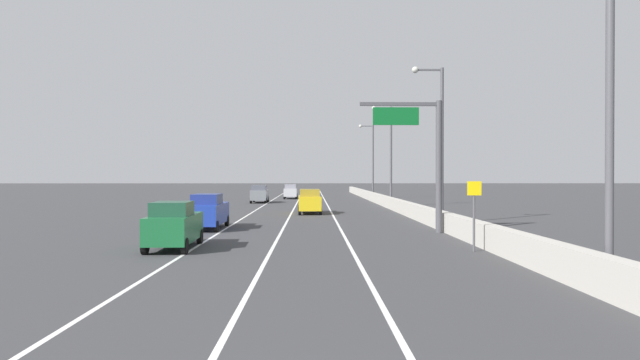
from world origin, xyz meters
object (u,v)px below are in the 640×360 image
at_px(car_gray_0, 260,194).
at_px(car_silver_3, 291,191).
at_px(car_blue_1, 208,211).
at_px(car_yellow_2, 310,201).
at_px(speed_advisory_sign, 474,210).
at_px(lamp_post_right_near, 601,80).
at_px(lamp_post_right_fourth, 371,156).
at_px(lamp_post_right_third, 389,149).
at_px(lamp_post_right_second, 438,134).
at_px(car_green_4, 174,225).
at_px(overhead_sign_gantry, 426,149).

distance_m(car_gray_0, car_silver_3, 11.68).
relative_size(car_blue_1, car_yellow_2, 1.03).
bearing_deg(speed_advisory_sign, car_yellow_2, 107.42).
bearing_deg(lamp_post_right_near, car_blue_1, 131.44).
bearing_deg(lamp_post_right_near, car_gray_0, 107.09).
bearing_deg(car_silver_3, lamp_post_right_fourth, 1.20).
relative_size(car_gray_0, car_blue_1, 0.92).
bearing_deg(car_silver_3, lamp_post_right_near, -79.06).
relative_size(speed_advisory_sign, lamp_post_right_near, 0.28).
bearing_deg(speed_advisory_sign, car_silver_3, 100.75).
bearing_deg(car_yellow_2, lamp_post_right_third, 50.17).
distance_m(lamp_post_right_second, car_green_4, 19.35).
bearing_deg(lamp_post_right_near, lamp_post_right_second, 89.96).
bearing_deg(car_silver_3, speed_advisory_sign, -79.25).
bearing_deg(car_yellow_2, lamp_post_right_fourth, 73.70).
distance_m(lamp_post_right_near, car_yellow_2, 31.33).
bearing_deg(car_green_4, lamp_post_right_second, 38.76).
height_order(lamp_post_right_near, car_blue_1, lamp_post_right_near).
bearing_deg(car_blue_1, car_gray_0, 90.00).
height_order(car_silver_3, car_green_4, car_green_4).
xyz_separation_m(car_gray_0, car_yellow_2, (6.09, -18.25, -0.01)).
distance_m(speed_advisory_sign, car_silver_3, 53.06).
relative_size(lamp_post_right_fourth, car_gray_0, 2.40).
bearing_deg(lamp_post_right_fourth, speed_advisory_sign, -91.72).
bearing_deg(lamp_post_right_near, car_yellow_2, 106.24).
bearing_deg(lamp_post_right_third, car_blue_1, -122.07).
xyz_separation_m(overhead_sign_gantry, lamp_post_right_fourth, (2.01, 44.96, 1.30)).
relative_size(car_blue_1, car_silver_3, 1.08).
xyz_separation_m(lamp_post_right_fourth, car_silver_3, (-11.47, -0.24, -5.01)).
xyz_separation_m(car_gray_0, car_green_4, (0.18, -39.86, -0.01)).
xyz_separation_m(overhead_sign_gantry, car_yellow_2, (-6.67, 15.27, -3.68)).
bearing_deg(car_yellow_2, car_silver_3, 95.41).
height_order(lamp_post_right_second, car_silver_3, lamp_post_right_second).
relative_size(overhead_sign_gantry, car_yellow_2, 1.62).
height_order(car_blue_1, car_green_4, car_blue_1).
bearing_deg(car_yellow_2, car_gray_0, 108.45).
bearing_deg(car_gray_0, lamp_post_right_fourth, 37.75).
relative_size(overhead_sign_gantry, lamp_post_right_second, 0.71).
xyz_separation_m(car_gray_0, car_silver_3, (3.30, 11.20, -0.03)).
height_order(lamp_post_right_second, lamp_post_right_third, same).
distance_m(overhead_sign_gantry, speed_advisory_sign, 7.98).
distance_m(lamp_post_right_third, lamp_post_right_fourth, 19.80).
height_order(lamp_post_right_fourth, car_blue_1, lamp_post_right_fourth).
relative_size(lamp_post_right_second, car_green_4, 2.37).
bearing_deg(lamp_post_right_second, overhead_sign_gantry, -110.38).
bearing_deg(car_yellow_2, overhead_sign_gantry, -66.41).
distance_m(lamp_post_right_near, car_green_4, 17.39).
height_order(car_yellow_2, car_silver_3, car_yellow_2).
relative_size(overhead_sign_gantry, lamp_post_right_fourth, 0.71).
relative_size(car_yellow_2, car_silver_3, 1.05).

